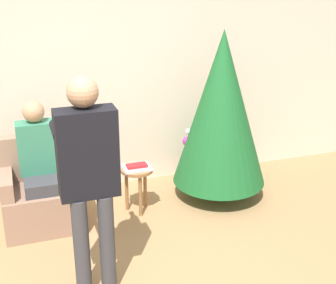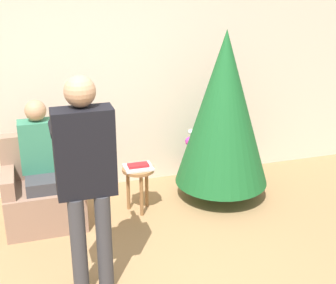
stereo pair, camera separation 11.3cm
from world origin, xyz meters
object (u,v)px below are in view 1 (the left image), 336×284
at_px(christmas_tree, 221,109).
at_px(person_standing, 88,170).
at_px(person_seated, 39,161).
at_px(armchair, 42,194).
at_px(side_stool, 137,177).

distance_m(christmas_tree, person_standing, 1.95).
bearing_deg(person_seated, person_standing, -75.49).
relative_size(armchair, person_standing, 0.51).
distance_m(armchair, person_standing, 1.38).
xyz_separation_m(armchair, person_standing, (0.29, -1.15, 0.71)).
height_order(person_seated, side_stool, person_seated).
bearing_deg(christmas_tree, armchair, 179.87).
xyz_separation_m(christmas_tree, side_stool, (-0.93, -0.05, -0.62)).
height_order(armchair, person_standing, person_standing).
relative_size(christmas_tree, person_standing, 1.07).
bearing_deg(person_standing, person_seated, 104.51).
distance_m(armchair, person_seated, 0.36).
xyz_separation_m(christmas_tree, person_seated, (-1.87, -0.01, -0.33)).
bearing_deg(christmas_tree, person_standing, -143.98).
bearing_deg(armchair, christmas_tree, -0.13).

